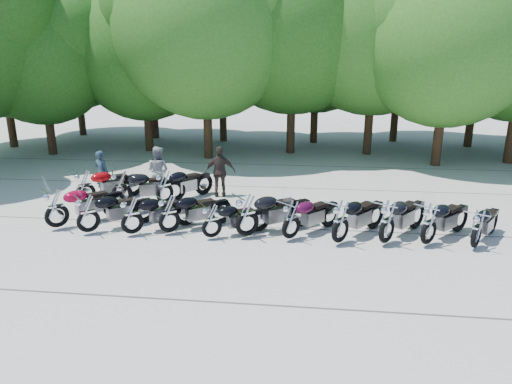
# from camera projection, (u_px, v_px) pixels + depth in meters

# --- Properties ---
(ground) EXTENTS (90.00, 90.00, 0.00)m
(ground) POSITION_uv_depth(u_px,v_px,m) (250.00, 246.00, 12.30)
(ground) COLOR gray
(ground) RESTS_ON ground
(tree_0) EXTENTS (7.50, 7.50, 9.21)m
(tree_0) POSITION_uv_depth(u_px,v_px,m) (0.00, 48.00, 24.86)
(tree_0) COLOR #3A2614
(tree_0) RESTS_ON ground
(tree_1) EXTENTS (6.97, 6.97, 8.55)m
(tree_1) POSITION_uv_depth(u_px,v_px,m) (41.00, 55.00, 22.93)
(tree_1) COLOR #3A2614
(tree_1) RESTS_ON ground
(tree_2) EXTENTS (7.31, 7.31, 8.97)m
(tree_2) POSITION_uv_depth(u_px,v_px,m) (143.00, 51.00, 23.87)
(tree_2) COLOR #3A2614
(tree_2) RESTS_ON ground
(tree_3) EXTENTS (8.70, 8.70, 10.67)m
(tree_3) POSITION_uv_depth(u_px,v_px,m) (205.00, 27.00, 21.65)
(tree_3) COLOR #3A2614
(tree_3) RESTS_ON ground
(tree_4) EXTENTS (9.13, 9.13, 11.20)m
(tree_4) POSITION_uv_depth(u_px,v_px,m) (293.00, 23.00, 22.88)
(tree_4) COLOR #3A2614
(tree_4) RESTS_ON ground
(tree_5) EXTENTS (9.04, 9.04, 11.10)m
(tree_5) POSITION_uv_depth(u_px,v_px,m) (376.00, 23.00, 22.56)
(tree_5) COLOR #3A2614
(tree_5) RESTS_ON ground
(tree_6) EXTENTS (8.00, 8.00, 9.82)m
(tree_6) POSITION_uv_depth(u_px,v_px,m) (449.00, 37.00, 20.17)
(tree_6) COLOR #3A2614
(tree_6) RESTS_ON ground
(tree_9) EXTENTS (7.59, 7.59, 9.32)m
(tree_9) POSITION_uv_depth(u_px,v_px,m) (74.00, 49.00, 29.03)
(tree_9) COLOR #3A2614
(tree_9) RESTS_ON ground
(tree_10) EXTENTS (7.78, 7.78, 9.55)m
(tree_10) POSITION_uv_depth(u_px,v_px,m) (150.00, 46.00, 27.83)
(tree_10) COLOR #3A2614
(tree_10) RESTS_ON ground
(tree_11) EXTENTS (7.56, 7.56, 9.28)m
(tree_11) POSITION_uv_depth(u_px,v_px,m) (222.00, 48.00, 26.85)
(tree_11) COLOR #3A2614
(tree_11) RESTS_ON ground
(tree_12) EXTENTS (7.88, 7.88, 9.67)m
(tree_12) POSITION_uv_depth(u_px,v_px,m) (317.00, 44.00, 26.22)
(tree_12) COLOR #3A2614
(tree_12) RESTS_ON ground
(tree_13) EXTENTS (8.31, 8.31, 10.20)m
(tree_13) POSITION_uv_depth(u_px,v_px,m) (401.00, 39.00, 26.55)
(tree_13) COLOR #3A2614
(tree_13) RESTS_ON ground
(tree_14) EXTENTS (8.02, 8.02, 9.84)m
(tree_14) POSITION_uv_depth(u_px,v_px,m) (481.00, 41.00, 24.85)
(tree_14) COLOR #3A2614
(tree_14) RESTS_ON ground
(motorcycle_0) EXTENTS (2.23, 2.31, 1.39)m
(motorcycle_0) POSITION_uv_depth(u_px,v_px,m) (56.00, 207.00, 13.36)
(motorcycle_0) COLOR maroon
(motorcycle_0) RESTS_ON ground
(motorcycle_1) EXTENTS (2.21, 2.07, 1.31)m
(motorcycle_1) POSITION_uv_depth(u_px,v_px,m) (88.00, 212.00, 13.00)
(motorcycle_1) COLOR black
(motorcycle_1) RESTS_ON ground
(motorcycle_2) EXTENTS (2.22, 1.96, 1.29)m
(motorcycle_2) POSITION_uv_depth(u_px,v_px,m) (132.00, 214.00, 12.89)
(motorcycle_2) COLOR black
(motorcycle_2) RESTS_ON ground
(motorcycle_3) EXTENTS (2.23, 1.98, 1.30)m
(motorcycle_3) POSITION_uv_depth(u_px,v_px,m) (169.00, 213.00, 13.01)
(motorcycle_3) COLOR black
(motorcycle_3) RESTS_ON ground
(motorcycle_4) EXTENTS (2.06, 1.60, 1.15)m
(motorcycle_4) POSITION_uv_depth(u_px,v_px,m) (212.00, 220.00, 12.65)
(motorcycle_4) COLOR black
(motorcycle_4) RESTS_ON ground
(motorcycle_5) EXTENTS (2.51, 2.14, 1.44)m
(motorcycle_5) POSITION_uv_depth(u_px,v_px,m) (247.00, 214.00, 12.70)
(motorcycle_5) COLOR black
(motorcycle_5) RESTS_ON ground
(motorcycle_6) EXTENTS (2.06, 2.17, 1.30)m
(motorcycle_6) POSITION_uv_depth(u_px,v_px,m) (291.00, 218.00, 12.54)
(motorcycle_6) COLOR #3C0824
(motorcycle_6) RESTS_ON ground
(motorcycle_7) EXTENTS (2.11, 2.40, 1.39)m
(motorcycle_7) POSITION_uv_depth(u_px,v_px,m) (341.00, 220.00, 12.24)
(motorcycle_7) COLOR black
(motorcycle_7) RESTS_ON ground
(motorcycle_8) EXTENTS (2.11, 2.44, 1.41)m
(motorcycle_8) POSITION_uv_depth(u_px,v_px,m) (387.00, 221.00, 12.21)
(motorcycle_8) COLOR black
(motorcycle_8) RESTS_ON ground
(motorcycle_9) EXTENTS (2.16, 2.24, 1.35)m
(motorcycle_9) POSITION_uv_depth(u_px,v_px,m) (429.00, 223.00, 12.14)
(motorcycle_9) COLOR black
(motorcycle_9) RESTS_ON ground
(motorcycle_10) EXTENTS (1.76, 2.17, 1.23)m
(motorcycle_10) POSITION_uv_depth(u_px,v_px,m) (477.00, 228.00, 11.95)
(motorcycle_10) COLOR black
(motorcycle_10) RESTS_ON ground
(motorcycle_11) EXTENTS (2.24, 2.22, 1.37)m
(motorcycle_11) POSITION_uv_depth(u_px,v_px,m) (85.00, 186.00, 15.68)
(motorcycle_11) COLOR #9A0509
(motorcycle_11) RESTS_ON ground
(motorcycle_12) EXTENTS (2.55, 1.60, 1.39)m
(motorcycle_12) POSITION_uv_depth(u_px,v_px,m) (122.00, 186.00, 15.58)
(motorcycle_12) COLOR black
(motorcycle_12) RESTS_ON ground
(motorcycle_13) EXTENTS (2.05, 2.35, 1.36)m
(motorcycle_13) POSITION_uv_depth(u_px,v_px,m) (164.00, 186.00, 15.68)
(motorcycle_13) COLOR black
(motorcycle_13) RESTS_ON ground
(rider_0) EXTENTS (0.72, 0.60, 1.68)m
(rider_0) POSITION_uv_depth(u_px,v_px,m) (102.00, 173.00, 16.76)
(rider_0) COLOR #1E3240
(rider_0) RESTS_ON ground
(rider_1) EXTENTS (1.03, 0.88, 1.82)m
(rider_1) POSITION_uv_depth(u_px,v_px,m) (158.00, 171.00, 16.79)
(rider_1) COLOR #99999C
(rider_1) RESTS_ON ground
(rider_2) EXTENTS (1.17, 0.69, 1.87)m
(rider_2) POSITION_uv_depth(u_px,v_px,m) (220.00, 172.00, 16.55)
(rider_2) COLOR #2B221C
(rider_2) RESTS_ON ground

